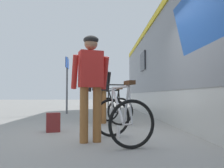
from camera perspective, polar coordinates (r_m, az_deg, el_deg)
ground_plane at (r=4.44m, az=0.66°, el=-12.82°), size 80.00×80.00×0.00m
cyclist_near_in_red at (r=3.79m, az=-5.35°, el=1.50°), size 0.66×0.43×1.76m
cyclist_far_in_dark at (r=6.26m, az=-3.02°, el=-0.26°), size 0.66×0.45×1.76m
bicycle_near_silver at (r=3.79m, az=2.19°, el=-8.39°), size 0.95×1.21×0.99m
bicycle_far_black at (r=6.35m, az=0.47°, el=-6.19°), size 1.00×1.23×0.99m
backpack_on_platform at (r=5.01m, az=-14.52°, el=-9.29°), size 0.32×0.25×0.40m
water_bottle_near_the_bikes at (r=4.25m, az=1.57°, el=-11.81°), size 0.07×0.07×0.21m
platform_sign_post at (r=9.86m, az=-11.18°, el=2.13°), size 0.08×0.70×2.40m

